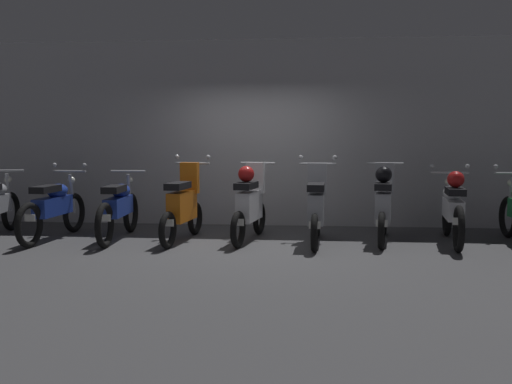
{
  "coord_description": "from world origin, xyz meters",
  "views": [
    {
      "loc": [
        0.83,
        -7.91,
        1.58
      ],
      "look_at": [
        0.11,
        0.25,
        0.75
      ],
      "focal_mm": 38.73,
      "sensor_mm": 36.0,
      "label": 1
    }
  ],
  "objects_px": {
    "motorbike_slot_2": "(119,208)",
    "motorbike_slot_4": "(250,203)",
    "motorbike_slot_1": "(54,207)",
    "motorbike_slot_5": "(316,208)",
    "motorbike_slot_6": "(383,204)",
    "motorbike_slot_3": "(183,206)",
    "motorbike_slot_7": "(453,208)"
  },
  "relations": [
    {
      "from": "motorbike_slot_2",
      "to": "motorbike_slot_4",
      "type": "distance_m",
      "value": 2.01
    },
    {
      "from": "motorbike_slot_2",
      "to": "motorbike_slot_3",
      "type": "distance_m",
      "value": 1.01
    },
    {
      "from": "motorbike_slot_2",
      "to": "motorbike_slot_3",
      "type": "bearing_deg",
      "value": -2.06
    },
    {
      "from": "motorbike_slot_6",
      "to": "motorbike_slot_2",
      "type": "bearing_deg",
      "value": -177.72
    },
    {
      "from": "motorbike_slot_3",
      "to": "motorbike_slot_4",
      "type": "bearing_deg",
      "value": 6.57
    },
    {
      "from": "motorbike_slot_4",
      "to": "motorbike_slot_2",
      "type": "bearing_deg",
      "value": -177.75
    },
    {
      "from": "motorbike_slot_3",
      "to": "motorbike_slot_5",
      "type": "relative_size",
      "value": 1.0
    },
    {
      "from": "motorbike_slot_1",
      "to": "motorbike_slot_2",
      "type": "relative_size",
      "value": 1.0
    },
    {
      "from": "motorbike_slot_6",
      "to": "motorbike_slot_4",
      "type": "bearing_deg",
      "value": -177.7
    },
    {
      "from": "motorbike_slot_3",
      "to": "motorbike_slot_1",
      "type": "bearing_deg",
      "value": -178.76
    },
    {
      "from": "motorbike_slot_1",
      "to": "motorbike_slot_5",
      "type": "relative_size",
      "value": 1.16
    },
    {
      "from": "motorbike_slot_4",
      "to": "motorbike_slot_6",
      "type": "height_order",
      "value": "same"
    },
    {
      "from": "motorbike_slot_3",
      "to": "motorbike_slot_5",
      "type": "bearing_deg",
      "value": -0.64
    },
    {
      "from": "motorbike_slot_1",
      "to": "motorbike_slot_4",
      "type": "distance_m",
      "value": 3.01
    },
    {
      "from": "motorbike_slot_4",
      "to": "motorbike_slot_7",
      "type": "height_order",
      "value": "motorbike_slot_4"
    },
    {
      "from": "motorbike_slot_5",
      "to": "motorbike_slot_6",
      "type": "bearing_deg",
      "value": 12.27
    },
    {
      "from": "motorbike_slot_5",
      "to": "motorbike_slot_6",
      "type": "height_order",
      "value": "motorbike_slot_5"
    },
    {
      "from": "motorbike_slot_2",
      "to": "motorbike_slot_5",
      "type": "relative_size",
      "value": 1.16
    },
    {
      "from": "motorbike_slot_6",
      "to": "motorbike_slot_5",
      "type": "bearing_deg",
      "value": -167.73
    },
    {
      "from": "motorbike_slot_7",
      "to": "motorbike_slot_4",
      "type": "bearing_deg",
      "value": -179.56
    },
    {
      "from": "motorbike_slot_6",
      "to": "motorbike_slot_7",
      "type": "relative_size",
      "value": 0.86
    },
    {
      "from": "motorbike_slot_4",
      "to": "motorbike_slot_6",
      "type": "bearing_deg",
      "value": 2.3
    },
    {
      "from": "motorbike_slot_1",
      "to": "motorbike_slot_3",
      "type": "relative_size",
      "value": 1.16
    },
    {
      "from": "motorbike_slot_2",
      "to": "motorbike_slot_6",
      "type": "distance_m",
      "value": 4.01
    },
    {
      "from": "motorbike_slot_5",
      "to": "motorbike_slot_6",
      "type": "xyz_separation_m",
      "value": [
        1.0,
        0.22,
        0.04
      ]
    },
    {
      "from": "motorbike_slot_2",
      "to": "motorbike_slot_4",
      "type": "bearing_deg",
      "value": 2.25
    },
    {
      "from": "motorbike_slot_4",
      "to": "motorbike_slot_5",
      "type": "height_order",
      "value": "motorbike_slot_5"
    },
    {
      "from": "motorbike_slot_1",
      "to": "motorbike_slot_6",
      "type": "bearing_deg",
      "value": 2.73
    },
    {
      "from": "motorbike_slot_2",
      "to": "motorbike_slot_4",
      "type": "xyz_separation_m",
      "value": [
        2.01,
        0.08,
        0.08
      ]
    },
    {
      "from": "motorbike_slot_3",
      "to": "motorbike_slot_7",
      "type": "height_order",
      "value": "motorbike_slot_3"
    },
    {
      "from": "motorbike_slot_2",
      "to": "motorbike_slot_7",
      "type": "bearing_deg",
      "value": 1.17
    },
    {
      "from": "motorbike_slot_5",
      "to": "motorbike_slot_6",
      "type": "relative_size",
      "value": 1.01
    }
  ]
}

